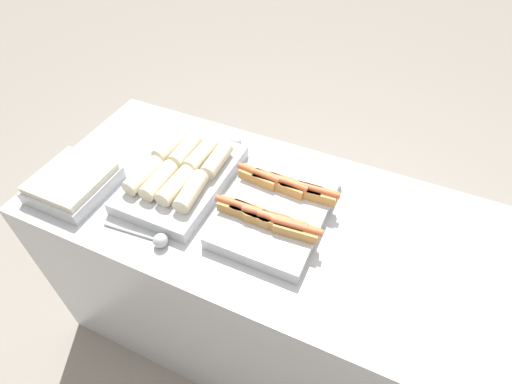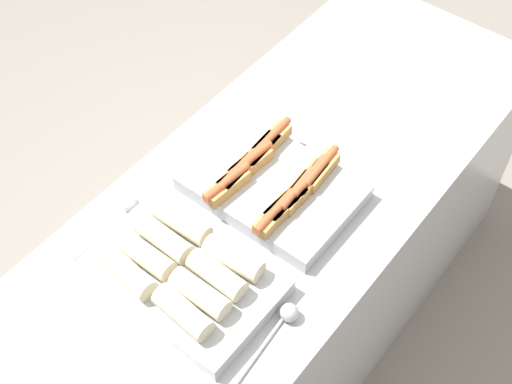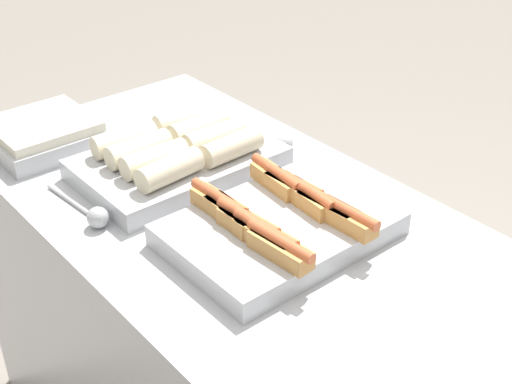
% 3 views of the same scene
% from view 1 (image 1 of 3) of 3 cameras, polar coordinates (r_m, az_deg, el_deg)
% --- Properties ---
extents(ground_plane, '(12.00, 12.00, 0.00)m').
position_cam_1_polar(ground_plane, '(2.07, 3.87, -19.64)').
color(ground_plane, gray).
extents(counter, '(1.89, 0.75, 0.86)m').
position_cam_1_polar(counter, '(1.69, 4.60, -13.62)').
color(counter, '#B7BABF').
rests_on(counter, ground_plane).
extents(tray_hotdogs, '(0.36, 0.45, 0.10)m').
position_cam_1_polar(tray_hotdogs, '(1.32, 2.98, -2.21)').
color(tray_hotdogs, '#B7BABF').
rests_on(tray_hotdogs, counter).
extents(tray_wraps, '(0.31, 0.47, 0.11)m').
position_cam_1_polar(tray_wraps, '(1.44, -10.58, 2.50)').
color(tray_wraps, '#B7BABF').
rests_on(tray_wraps, counter).
extents(tray_side_front, '(0.25, 0.26, 0.07)m').
position_cam_1_polar(tray_side_front, '(1.54, -24.70, 1.18)').
color(tray_side_front, '#B7BABF').
rests_on(tray_side_front, counter).
extents(serving_spoon_near, '(0.24, 0.05, 0.05)m').
position_cam_1_polar(serving_spoon_near, '(1.30, -14.14, -6.56)').
color(serving_spoon_near, '#B2B5BA').
rests_on(serving_spoon_near, counter).
extents(serving_spoon_far, '(0.24, 0.05, 0.05)m').
position_cam_1_polar(serving_spoon_far, '(1.60, -3.46, 7.20)').
color(serving_spoon_far, '#B2B5BA').
rests_on(serving_spoon_far, counter).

